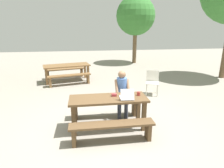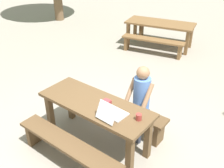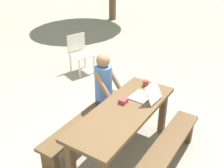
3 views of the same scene
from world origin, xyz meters
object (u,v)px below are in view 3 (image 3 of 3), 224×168
small_pouch (123,101)px  plastic_chair (80,52)px  picnic_table_front (123,119)px  person_seated (106,88)px  laptop (146,95)px  coffee_mug (146,83)px

small_pouch → plastic_chair: (1.71, 2.12, -0.35)m
picnic_table_front → small_pouch: 0.24m
picnic_table_front → person_seated: person_seated is taller
picnic_table_front → laptop: (0.40, -0.12, 0.19)m
picnic_table_front → laptop: size_ratio=4.65×
picnic_table_front → coffee_mug: coffee_mug is taller
person_seated → laptop: bearing=-92.2°
small_pouch → laptop: bearing=-39.1°
coffee_mug → picnic_table_front: bearing=-176.1°
small_pouch → coffee_mug: (0.58, -0.04, 0.02)m
laptop → coffee_mug: size_ratio=4.27×
picnic_table_front → coffee_mug: 0.75m
laptop → small_pouch: size_ratio=3.39×
laptop → person_seated: bearing=-88.6°
small_pouch → plastic_chair: plastic_chair is taller
coffee_mug → person_seated: (-0.30, 0.51, -0.10)m
person_seated → plastic_chair: size_ratio=1.51×
laptop → plastic_chair: size_ratio=0.46×
small_pouch → person_seated: bearing=59.1°
coffee_mug → plastic_chair: 2.47m
laptop → plastic_chair: 2.77m
small_pouch → plastic_chair: size_ratio=0.14×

